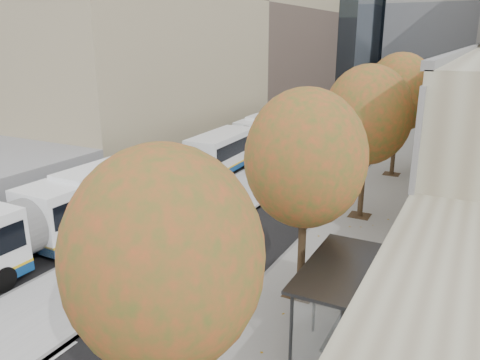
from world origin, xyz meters
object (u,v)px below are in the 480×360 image
Objects in this scene: bus_shelter at (344,280)px; bus_far at (251,138)px; bus_near at (49,218)px; distant_car at (340,109)px; cyclist at (171,288)px.

bus_far reaches higher than bus_shelter.
bus_near is 4.87× the size of distant_car.
distant_car is at bearing 86.87° from bus_far.
bus_far is at bearing -74.72° from distant_car.
bus_shelter is at bearing -1.27° from bus_near.
bus_far is at bearing 90.51° from bus_near.
bus_near is at bearing -74.48° from distant_car.
bus_shelter is 46.89m from distant_car.
bus_near is (-13.24, 0.42, -0.57)m from bus_shelter.
bus_shelter is at bearing -58.06° from distant_car.
bus_near reaches higher than bus_shelter.
bus_near is 1.06× the size of bus_far.
cyclist is at bearing -65.35° from distant_car.
bus_shelter is 24.33m from bus_far.
distant_car is at bearing 90.21° from bus_near.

